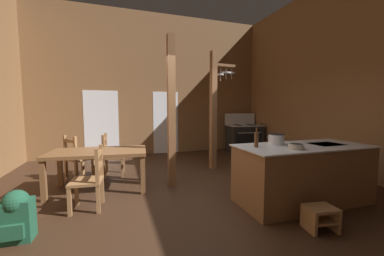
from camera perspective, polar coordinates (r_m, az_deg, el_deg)
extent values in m
cube|color=#382316|center=(4.15, -0.14, -17.25)|extent=(8.11, 8.48, 0.10)
cube|color=brown|center=(7.68, -9.53, 10.65)|extent=(8.11, 0.14, 4.55)
cube|color=brown|center=(6.17, 35.54, 11.12)|extent=(0.14, 8.48, 4.55)
cube|color=white|center=(7.51, -21.78, 0.93)|extent=(1.00, 0.01, 2.05)
cube|color=white|center=(7.66, -6.60, 1.34)|extent=(0.84, 0.01, 2.05)
cube|color=brown|center=(4.14, 26.00, -10.45)|extent=(2.11, 0.91, 0.91)
cube|color=silver|center=(4.05, 26.27, -4.08)|extent=(2.17, 0.97, 0.02)
cube|color=black|center=(4.39, 30.70, -3.48)|extent=(0.52, 0.40, 0.00)
cube|color=black|center=(4.56, 21.93, -14.17)|extent=(2.00, 0.05, 0.10)
cube|color=black|center=(8.10, 12.95, -2.64)|extent=(1.16, 0.86, 0.90)
cube|color=black|center=(7.76, 14.19, -3.22)|extent=(0.93, 0.09, 0.52)
cylinder|color=silver|center=(7.70, 14.33, -1.19)|extent=(0.82, 0.10, 0.02)
cube|color=silver|center=(8.05, 13.01, 0.64)|extent=(1.21, 0.90, 0.03)
cube|color=silver|center=(8.36, 11.95, 2.24)|extent=(1.14, 0.14, 0.40)
cylinder|color=black|center=(8.02, 15.08, 0.73)|extent=(0.22, 0.22, 0.01)
cylinder|color=black|center=(7.80, 11.88, 0.67)|extent=(0.22, 0.22, 0.01)
cylinder|color=black|center=(8.29, 14.09, 0.89)|extent=(0.22, 0.22, 0.01)
cylinder|color=black|center=(8.08, 10.97, 0.84)|extent=(0.22, 0.22, 0.01)
cylinder|color=black|center=(7.86, 16.45, -0.24)|extent=(0.05, 0.03, 0.04)
cylinder|color=black|center=(7.75, 15.04, -0.28)|extent=(0.05, 0.03, 0.04)
cylinder|color=black|center=(7.65, 13.58, -0.31)|extent=(0.05, 0.03, 0.04)
cylinder|color=black|center=(7.55, 12.10, -0.35)|extent=(0.05, 0.03, 0.04)
cube|color=brown|center=(5.66, 5.35, 4.31)|extent=(0.15, 0.15, 2.90)
cube|color=brown|center=(5.89, 7.81, 15.38)|extent=(0.68, 0.15, 0.06)
cylinder|color=silver|center=(5.84, 7.22, 14.40)|extent=(0.01, 0.01, 0.22)
cylinder|color=silver|center=(5.82, 7.20, 13.16)|extent=(0.18, 0.18, 0.04)
cylinder|color=silver|center=(5.81, 7.19, 12.38)|extent=(0.02, 0.02, 0.14)
cylinder|color=silver|center=(5.93, 8.61, 14.51)|extent=(0.01, 0.01, 0.16)
cylinder|color=silver|center=(5.91, 8.60, 13.54)|extent=(0.26, 0.26, 0.04)
cylinder|color=silver|center=(5.90, 8.58, 12.77)|extent=(0.02, 0.02, 0.14)
cylinder|color=silver|center=(6.02, 9.96, 14.38)|extent=(0.01, 0.01, 0.16)
cylinder|color=silver|center=(6.00, 9.94, 13.45)|extent=(0.20, 0.20, 0.04)
cylinder|color=silver|center=(5.99, 9.93, 12.69)|extent=(0.02, 0.02, 0.14)
cube|color=brown|center=(4.38, -5.22, 4.06)|extent=(0.14, 0.14, 2.90)
cube|color=#9E7044|center=(3.40, 29.64, -17.12)|extent=(0.40, 0.33, 0.04)
cube|color=#9E7044|center=(3.37, 27.26, -20.02)|extent=(0.08, 0.28, 0.26)
cube|color=#9E7044|center=(3.56, 31.64, -18.84)|extent=(0.08, 0.28, 0.26)
cube|color=#9E7044|center=(3.46, 29.52, -19.38)|extent=(0.36, 0.33, 0.03)
cube|color=brown|center=(4.55, -22.40, -5.64)|extent=(1.78, 1.07, 0.06)
cube|color=brown|center=(5.19, -30.23, -8.83)|extent=(0.09, 0.09, 0.68)
cube|color=brown|center=(4.94, -12.29, -8.91)|extent=(0.09, 0.09, 0.68)
cube|color=brown|center=(4.48, -33.30, -11.15)|extent=(0.09, 0.09, 0.68)
cube|color=brown|center=(4.19, -12.23, -11.49)|extent=(0.09, 0.09, 0.68)
cube|color=#9E7044|center=(5.43, -19.04, -6.83)|extent=(0.48, 0.48, 0.04)
cube|color=#9E7044|center=(5.65, -16.82, -8.65)|extent=(0.05, 0.05, 0.41)
cube|color=#9E7044|center=(5.28, -17.13, -9.63)|extent=(0.05, 0.05, 0.41)
cube|color=#9E7044|center=(5.63, -20.77, -5.99)|extent=(0.05, 0.05, 0.95)
cube|color=#9E7044|center=(5.26, -21.36, -6.78)|extent=(0.05, 0.05, 0.95)
cube|color=#9E7044|center=(5.39, -21.18, -2.57)|extent=(0.08, 0.38, 0.07)
cube|color=#9E7044|center=(5.42, -21.11, -4.56)|extent=(0.08, 0.38, 0.07)
cube|color=#9E7044|center=(5.52, -26.45, -6.90)|extent=(0.62, 0.62, 0.04)
cube|color=#9E7044|center=(5.82, -25.75, -8.53)|extent=(0.07, 0.07, 0.41)
cube|color=#9E7044|center=(5.51, -23.61, -9.20)|extent=(0.07, 0.07, 0.41)
cube|color=#9E7044|center=(5.58, -29.17, -6.42)|extent=(0.07, 0.07, 0.95)
cube|color=#9E7044|center=(5.26, -27.15, -7.02)|extent=(0.07, 0.07, 0.95)
cube|color=#9E7044|center=(5.36, -28.36, -2.88)|extent=(0.27, 0.32, 0.07)
cube|color=#9E7044|center=(5.39, -28.27, -4.89)|extent=(0.27, 0.32, 0.07)
cube|color=#9E7044|center=(3.84, -25.04, -12.03)|extent=(0.48, 0.48, 0.04)
cube|color=#9E7044|center=(3.78, -28.44, -16.04)|extent=(0.05, 0.05, 0.41)
cube|color=#9E7044|center=(4.13, -27.02, -14.19)|extent=(0.05, 0.05, 0.41)
cube|color=#9E7044|center=(3.61, -22.67, -12.28)|extent=(0.05, 0.05, 0.95)
cube|color=#9E7044|center=(3.97, -21.77, -10.66)|extent=(0.05, 0.05, 0.95)
cube|color=#9E7044|center=(3.71, -22.39, -6.01)|extent=(0.07, 0.38, 0.07)
cube|color=#9E7044|center=(3.75, -22.29, -8.86)|extent=(0.07, 0.38, 0.07)
cube|color=#1E5138|center=(3.46, -37.69, -17.91)|extent=(0.33, 0.23, 0.48)
cube|color=#1E5138|center=(3.38, -38.47, -19.86)|extent=(0.23, 0.07, 0.17)
cylinder|color=black|center=(3.53, -35.40, -17.29)|extent=(0.04, 0.04, 0.38)
cylinder|color=black|center=(3.60, -38.42, -17.04)|extent=(0.04, 0.04, 0.38)
sphere|color=#1E5138|center=(3.38, -37.90, -14.46)|extent=(0.28, 0.28, 0.27)
cylinder|color=silver|center=(3.95, 20.42, -2.72)|extent=(0.25, 0.25, 0.17)
cylinder|color=black|center=(3.94, 20.46, -1.47)|extent=(0.26, 0.26, 0.01)
cylinder|color=silver|center=(3.86, 18.85, -2.23)|extent=(0.05, 0.02, 0.02)
cylinder|color=silver|center=(4.03, 21.97, -2.02)|extent=(0.05, 0.02, 0.02)
cylinder|color=#B2A893|center=(3.64, 24.74, -4.24)|extent=(0.22, 0.22, 0.08)
cylinder|color=black|center=(3.64, 24.76, -3.64)|extent=(0.18, 0.18, 0.00)
cylinder|color=#56331E|center=(3.59, 15.88, -2.94)|extent=(0.06, 0.06, 0.22)
cylinder|color=#56331E|center=(3.57, 15.94, -0.58)|extent=(0.03, 0.03, 0.08)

